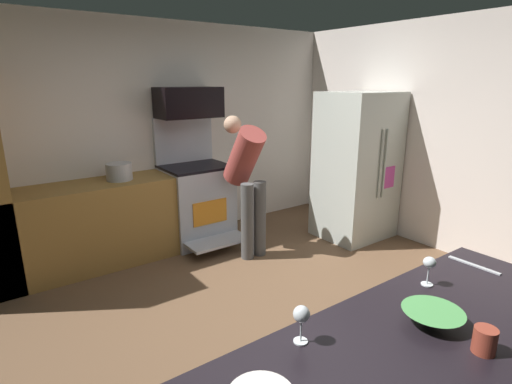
{
  "coord_description": "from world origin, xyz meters",
  "views": [
    {
      "loc": [
        -1.83,
        -2.25,
        1.93
      ],
      "look_at": [
        0.01,
        0.3,
        1.05
      ],
      "focal_mm": 28.06,
      "sensor_mm": 36.0,
      "label": 1
    }
  ],
  "objects_px": {
    "mug_coffee": "(485,340)",
    "refrigerator": "(357,166)",
    "microwave": "(189,102)",
    "person_cook": "(246,176)",
    "oven_range": "(197,201)",
    "stock_pot": "(119,172)",
    "wine_glass_near": "(301,316)",
    "mixing_bowl_small": "(432,317)",
    "wine_glass_mid": "(430,264)"
  },
  "relations": [
    {
      "from": "wine_glass_near",
      "to": "wine_glass_mid",
      "type": "relative_size",
      "value": 1.04
    },
    {
      "from": "person_cook",
      "to": "mug_coffee",
      "type": "xyz_separation_m",
      "value": [
        -0.92,
        -2.98,
        0.04
      ]
    },
    {
      "from": "mug_coffee",
      "to": "stock_pot",
      "type": "bearing_deg",
      "value": 94.09
    },
    {
      "from": "wine_glass_mid",
      "to": "mixing_bowl_small",
      "type": "bearing_deg",
      "value": -145.4
    },
    {
      "from": "person_cook",
      "to": "wine_glass_mid",
      "type": "height_order",
      "value": "person_cook"
    },
    {
      "from": "microwave",
      "to": "refrigerator",
      "type": "relative_size",
      "value": 0.41
    },
    {
      "from": "refrigerator",
      "to": "stock_pot",
      "type": "relative_size",
      "value": 6.64
    },
    {
      "from": "person_cook",
      "to": "mug_coffee",
      "type": "relative_size",
      "value": 14.73
    },
    {
      "from": "oven_range",
      "to": "mixing_bowl_small",
      "type": "height_order",
      "value": "oven_range"
    },
    {
      "from": "mug_coffee",
      "to": "microwave",
      "type": "bearing_deg",
      "value": 80.37
    },
    {
      "from": "refrigerator",
      "to": "wine_glass_near",
      "type": "relative_size",
      "value": 10.93
    },
    {
      "from": "microwave",
      "to": "stock_pot",
      "type": "bearing_deg",
      "value": -174.9
    },
    {
      "from": "microwave",
      "to": "mug_coffee",
      "type": "distance_m",
      "value": 3.87
    },
    {
      "from": "wine_glass_mid",
      "to": "stock_pot",
      "type": "xyz_separation_m",
      "value": [
        -0.58,
        3.23,
        -0.03
      ]
    },
    {
      "from": "wine_glass_mid",
      "to": "refrigerator",
      "type": "bearing_deg",
      "value": 47.39
    },
    {
      "from": "refrigerator",
      "to": "mug_coffee",
      "type": "bearing_deg",
      "value": -131.61
    },
    {
      "from": "person_cook",
      "to": "mug_coffee",
      "type": "bearing_deg",
      "value": -107.12
    },
    {
      "from": "refrigerator",
      "to": "wine_glass_mid",
      "type": "relative_size",
      "value": 11.39
    },
    {
      "from": "oven_range",
      "to": "person_cook",
      "type": "relative_size",
      "value": 0.97
    },
    {
      "from": "person_cook",
      "to": "mixing_bowl_small",
      "type": "relative_size",
      "value": 5.84
    },
    {
      "from": "refrigerator",
      "to": "stock_pot",
      "type": "height_order",
      "value": "refrigerator"
    },
    {
      "from": "microwave",
      "to": "person_cook",
      "type": "bearing_deg",
      "value": -69.71
    },
    {
      "from": "refrigerator",
      "to": "mixing_bowl_small",
      "type": "xyz_separation_m",
      "value": [
        -2.33,
        -2.41,
        0.03
      ]
    },
    {
      "from": "mixing_bowl_small",
      "to": "wine_glass_near",
      "type": "distance_m",
      "value": 0.61
    },
    {
      "from": "refrigerator",
      "to": "wine_glass_mid",
      "type": "xyz_separation_m",
      "value": [
        -2.03,
        -2.21,
        0.12
      ]
    },
    {
      "from": "microwave",
      "to": "mixing_bowl_small",
      "type": "xyz_separation_m",
      "value": [
        -0.62,
        -3.52,
        -0.75
      ]
    },
    {
      "from": "person_cook",
      "to": "stock_pot",
      "type": "bearing_deg",
      "value": 149.89
    },
    {
      "from": "person_cook",
      "to": "wine_glass_mid",
      "type": "relative_size",
      "value": 9.82
    },
    {
      "from": "person_cook",
      "to": "wine_glass_near",
      "type": "height_order",
      "value": "person_cook"
    },
    {
      "from": "microwave",
      "to": "wine_glass_mid",
      "type": "distance_m",
      "value": 3.39
    },
    {
      "from": "microwave",
      "to": "mixing_bowl_small",
      "type": "relative_size",
      "value": 2.79
    },
    {
      "from": "mug_coffee",
      "to": "refrigerator",
      "type": "bearing_deg",
      "value": 48.39
    },
    {
      "from": "oven_range",
      "to": "refrigerator",
      "type": "relative_size",
      "value": 0.84
    },
    {
      "from": "oven_range",
      "to": "mug_coffee",
      "type": "distance_m",
      "value": 3.73
    },
    {
      "from": "stock_pot",
      "to": "wine_glass_near",
      "type": "bearing_deg",
      "value": -94.98
    },
    {
      "from": "stock_pot",
      "to": "oven_range",
      "type": "bearing_deg",
      "value": -0.84
    },
    {
      "from": "wine_glass_mid",
      "to": "stock_pot",
      "type": "height_order",
      "value": "stock_pot"
    },
    {
      "from": "microwave",
      "to": "mug_coffee",
      "type": "bearing_deg",
      "value": -99.63
    },
    {
      "from": "oven_range",
      "to": "microwave",
      "type": "relative_size",
      "value": 2.03
    },
    {
      "from": "oven_range",
      "to": "wine_glass_near",
      "type": "distance_m",
      "value": 3.43
    },
    {
      "from": "oven_range",
      "to": "mixing_bowl_small",
      "type": "relative_size",
      "value": 5.67
    },
    {
      "from": "microwave",
      "to": "wine_glass_mid",
      "type": "bearing_deg",
      "value": -95.5
    },
    {
      "from": "wine_glass_near",
      "to": "person_cook",
      "type": "bearing_deg",
      "value": 59.87
    },
    {
      "from": "wine_glass_near",
      "to": "microwave",
      "type": "bearing_deg",
      "value": 70.26
    },
    {
      "from": "oven_range",
      "to": "mixing_bowl_small",
      "type": "distance_m",
      "value": 3.5
    },
    {
      "from": "microwave",
      "to": "wine_glass_near",
      "type": "relative_size",
      "value": 4.49
    },
    {
      "from": "refrigerator",
      "to": "mug_coffee",
      "type": "distance_m",
      "value": 3.53
    },
    {
      "from": "refrigerator",
      "to": "microwave",
      "type": "bearing_deg",
      "value": 147.17
    },
    {
      "from": "microwave",
      "to": "wine_glass_near",
      "type": "height_order",
      "value": "microwave"
    },
    {
      "from": "person_cook",
      "to": "wine_glass_near",
      "type": "xyz_separation_m",
      "value": [
        -1.46,
        -2.51,
        0.11
      ]
    }
  ]
}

